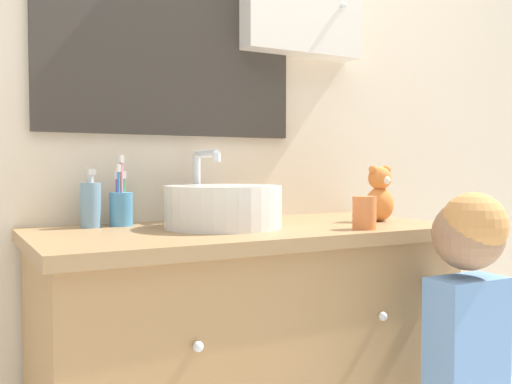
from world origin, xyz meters
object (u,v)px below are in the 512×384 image
Objects in this scene: child_figure at (467,329)px; teddy_bear at (380,195)px; sink_basin at (223,205)px; toothbrush_holder at (121,206)px; soap_dispenser at (91,204)px; drinking_cup at (364,213)px.

teddy_bear is at bearing 80.22° from child_figure.
sink_basin is 0.30m from toothbrush_holder.
teddy_bear is at bearing -18.50° from toothbrush_holder.
sink_basin is 0.37m from soap_dispenser.
sink_basin is at bearing -28.17° from soap_dispenser.
toothbrush_holder reaches higher than child_figure.
child_figure is at bearing -64.64° from drinking_cup.
teddy_bear reaches higher than child_figure.
teddy_bear is (0.82, -0.24, 0.02)m from soap_dispenser.
drinking_cup is (0.32, -0.22, -0.02)m from sink_basin.
toothbrush_holder is at bearing 161.50° from teddy_bear.
sink_basin is 4.25× the size of drinking_cup.
toothbrush_holder is 0.09m from soap_dispenser.
soap_dispenser is 1.03m from child_figure.
toothbrush_holder is at bearing 3.30° from soap_dispenser.
drinking_cup is (0.64, -0.40, -0.02)m from soap_dispenser.
soap_dispenser is at bearing 139.62° from child_figure.
toothbrush_holder is at bearing 144.08° from drinking_cup.
drinking_cup is (0.55, -0.40, -0.01)m from toothbrush_holder.
sink_basin is at bearing -36.92° from toothbrush_holder.
child_figure is at bearing -99.78° from teddy_bear.
sink_basin is 0.70m from child_figure.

